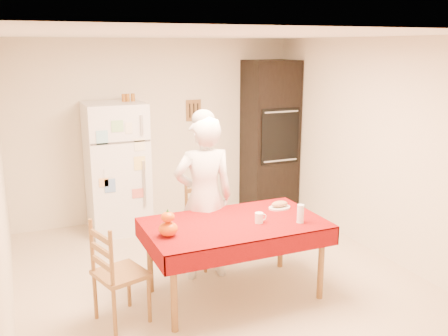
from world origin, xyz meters
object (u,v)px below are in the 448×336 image
pumpkin_lower (168,229)px  bread_plate (280,208)px  seated_woman (204,198)px  refrigerator (117,168)px  chair_left (114,270)px  oven_cabinet (270,136)px  chair_far (205,219)px  wine_glass (300,214)px  dining_table (234,229)px  coffee_mug (259,218)px

pumpkin_lower → bread_plate: size_ratio=0.73×
seated_woman → refrigerator: bearing=-65.6°
refrigerator → seated_woman: (0.55, -1.74, 0.01)m
refrigerator → chair_left: 2.38m
chair_left → pumpkin_lower: bearing=-111.3°
oven_cabinet → chair_far: (-1.59, -1.44, -0.59)m
wine_glass → bread_plate: size_ratio=0.73×
chair_left → wine_glass: bearing=-113.4°
oven_cabinet → pumpkin_lower: 3.33m
refrigerator → wine_glass: refrigerator is taller
chair_far → bread_plate: (0.57, -0.67, 0.26)m
chair_left → pumpkin_lower: (0.49, -0.04, 0.32)m
refrigerator → chair_left: size_ratio=1.79×
oven_cabinet → chair_far: oven_cabinet is taller
dining_table → coffee_mug: (0.20, -0.11, 0.12)m
oven_cabinet → dining_table: oven_cabinet is taller
pumpkin_lower → bread_plate: (1.28, 0.27, -0.06)m
oven_cabinet → seated_woman: bearing=-134.1°
chair_left → bread_plate: (1.77, 0.24, 0.26)m
refrigerator → pumpkin_lower: refrigerator is taller
wine_glass → chair_left: bearing=173.3°
coffee_mug → bread_plate: 0.49m
bread_plate → pumpkin_lower: bearing=-167.9°
dining_table → pumpkin_lower: bearing=-172.6°
dining_table → chair_left: size_ratio=1.79×
chair_left → seated_woman: bearing=-78.6°
pumpkin_lower → bread_plate: bearing=12.1°
oven_cabinet → chair_far: bearing=-137.8°
wine_glass → bread_plate: wine_glass is taller
wine_glass → bread_plate: bearing=86.8°
pumpkin_lower → wine_glass: bearing=-7.5°
coffee_mug → wine_glass: bearing=-21.4°
bread_plate → dining_table: bearing=-162.8°
pumpkin_lower → oven_cabinet: bearing=46.0°
refrigerator → oven_cabinet: size_ratio=0.77×
refrigerator → seated_woman: bearing=-72.4°
chair_left → wine_glass: 1.79m
seated_woman → pumpkin_lower: seated_woman is taller
oven_cabinet → bread_plate: size_ratio=9.17×
oven_cabinet → coffee_mug: 2.81m
coffee_mug → wine_glass: (0.37, -0.14, 0.04)m
coffee_mug → bread_plate: size_ratio=0.42×
dining_table → bread_plate: bread_plate is taller
chair_far → chair_left: bearing=-159.1°
bread_plate → wine_glass: bearing=-93.2°
chair_far → chair_left: size_ratio=1.00×
oven_cabinet → bread_plate: oven_cabinet is taller
pumpkin_lower → wine_glass: 1.27m
coffee_mug → bread_plate: bearing=37.2°
chair_far → seated_woman: bearing=-128.6°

